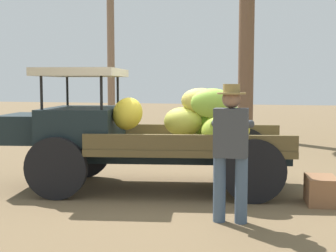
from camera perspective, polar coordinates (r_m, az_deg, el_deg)
name	(u,v)px	position (r m, az deg, el deg)	size (l,w,h in m)	color
ground_plane	(166,191)	(7.27, -0.23, -7.98)	(60.00, 60.00, 0.00)	brown
truck	(140,130)	(7.30, -3.49, -0.53)	(4.63, 2.41, 1.89)	black
farmer	(231,144)	(5.56, 7.72, -2.26)	(0.53, 0.46, 1.66)	#445770
wooden_crate	(321,190)	(6.81, 18.27, -7.51)	(0.56, 0.40, 0.38)	#8D5F3E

